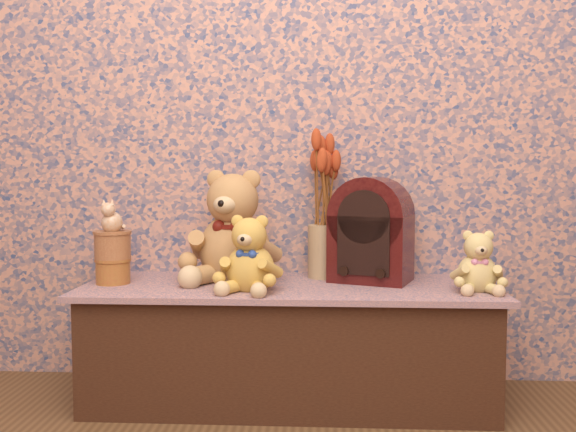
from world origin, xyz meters
The scene contains 10 objects.
display_shelf centered at (0.00, 1.25, 0.20)m, with size 1.41×0.51×0.41m, color navy.
teddy_large centered at (-0.20, 1.33, 0.62)m, with size 0.33×0.40×0.42m, color #A87141, non-canonical shape.
teddy_medium centered at (-0.12, 1.14, 0.54)m, with size 0.21×0.25×0.27m, color gold, non-canonical shape.
teddy_small centered at (0.62, 1.17, 0.51)m, with size 0.17×0.20×0.21m, color tan, non-canonical shape.
cathedral_radio centered at (0.29, 1.33, 0.59)m, with size 0.27×0.19×0.37m, color #320909, non-canonical shape.
ceramic_vase centered at (0.12, 1.40, 0.51)m, with size 0.12×0.12×0.19m, color tan.
dried_stalks centered at (0.12, 1.40, 0.80)m, with size 0.21×0.21×0.40m, color #B33E1C, non-canonical shape.
biscuit_tin_lower centered at (-0.61, 1.24, 0.45)m, with size 0.12×0.12×0.08m, color #B09133.
biscuit_tin_upper centered at (-0.61, 1.24, 0.54)m, with size 0.12×0.12×0.10m, color tan.
cat_figurine centered at (-0.61, 1.24, 0.65)m, with size 0.08×0.09×0.11m, color silver, non-canonical shape.
Camera 1 is at (0.11, -0.84, 0.80)m, focal length 38.28 mm.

